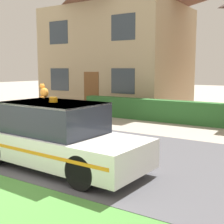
{
  "coord_description": "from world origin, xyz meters",
  "views": [
    {
      "loc": [
        4.66,
        -3.34,
        2.28
      ],
      "look_at": [
        -0.15,
        4.03,
        1.05
      ],
      "focal_mm": 50.0,
      "sensor_mm": 36.0,
      "label": 1
    }
  ],
  "objects": [
    {
      "name": "road_strip",
      "position": [
        0.0,
        3.49,
        0.01
      ],
      "size": [
        28.0,
        5.45,
        0.01
      ],
      "primitive_type": "cube",
      "color": "#4C4C51",
      "rests_on": "ground"
    },
    {
      "name": "garden_hedge",
      "position": [
        -0.21,
        9.07,
        0.47
      ],
      "size": [
        9.14,
        0.52,
        0.94
      ],
      "primitive_type": "cube",
      "color": "#2D662D",
      "rests_on": "ground"
    },
    {
      "name": "police_car",
      "position": [
        -0.25,
        1.85,
        0.73
      ],
      "size": [
        4.41,
        1.85,
        1.62
      ],
      "rotation": [
        0.0,
        0.0,
        -0.04
      ],
      "color": "black",
      "rests_on": "road_strip"
    },
    {
      "name": "cat",
      "position": [
        -0.45,
        1.68,
        1.77
      ],
      "size": [
        0.32,
        0.29,
        0.32
      ],
      "rotation": [
        0.0,
        0.0,
        2.79
      ],
      "color": "orange",
      "rests_on": "police_car"
    },
    {
      "name": "house_left",
      "position": [
        -5.85,
        13.44,
        4.18
      ],
      "size": [
        8.33,
        6.27,
        8.2
      ],
      "color": "tan",
      "rests_on": "ground"
    }
  ]
}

